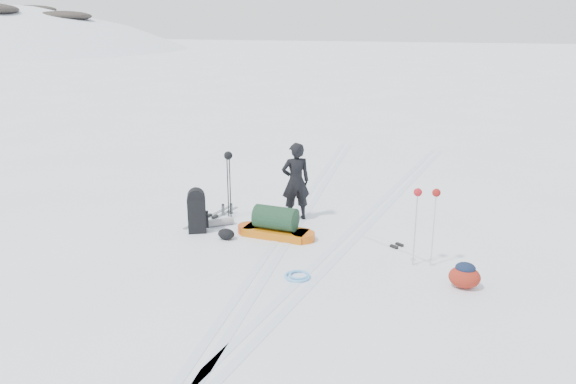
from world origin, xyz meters
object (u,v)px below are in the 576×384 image
at_px(pulk_sled, 276,225).
at_px(skier, 296,182).
at_px(ski_poles_black, 228,164).
at_px(expedition_rucksack, 200,212).

bearing_deg(pulk_sled, skier, 89.64).
height_order(skier, ski_poles_black, skier).
height_order(expedition_rucksack, ski_poles_black, ski_poles_black).
bearing_deg(expedition_rucksack, ski_poles_black, 51.50).
bearing_deg(pulk_sled, expedition_rucksack, -168.89).
height_order(pulk_sled, expedition_rucksack, expedition_rucksack).
relative_size(skier, expedition_rucksack, 1.84).
relative_size(pulk_sled, expedition_rucksack, 1.81).
distance_m(skier, ski_poles_black, 1.46).
distance_m(skier, expedition_rucksack, 2.09).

